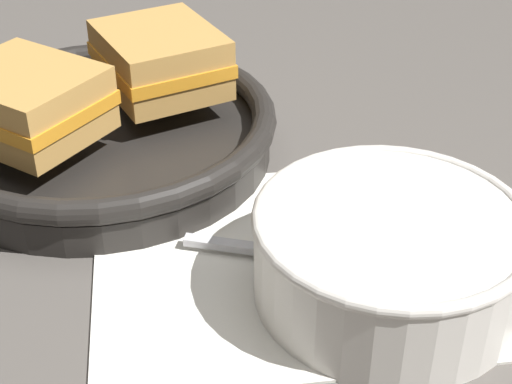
# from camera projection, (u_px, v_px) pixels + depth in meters

# --- Properties ---
(ground_plane) EXTENTS (4.00, 4.00, 0.00)m
(ground_plane) POSITION_uv_depth(u_px,v_px,m) (264.00, 229.00, 0.52)
(ground_plane) COLOR #56514C
(napkin) EXTENTS (0.24, 0.21, 0.00)m
(napkin) POSITION_uv_depth(u_px,v_px,m) (288.00, 259.00, 0.49)
(napkin) COLOR white
(napkin) RESTS_ON ground_plane
(soup_bowl) EXTENTS (0.16, 0.16, 0.06)m
(soup_bowl) POSITION_uv_depth(u_px,v_px,m) (389.00, 250.00, 0.45)
(soup_bowl) COLOR silver
(soup_bowl) RESTS_ON ground_plane
(spoon) EXTENTS (0.16, 0.08, 0.01)m
(spoon) POSITION_uv_depth(u_px,v_px,m) (365.00, 265.00, 0.48)
(spoon) COLOR silver
(spoon) RESTS_ON napkin
(skillet) EXTENTS (0.26, 0.26, 0.04)m
(skillet) POSITION_uv_depth(u_px,v_px,m) (103.00, 133.00, 0.59)
(skillet) COLOR black
(skillet) RESTS_ON ground_plane
(sandwich_near_left) EXTENTS (0.11, 0.12, 0.05)m
(sandwich_near_left) POSITION_uv_depth(u_px,v_px,m) (160.00, 59.00, 0.59)
(sandwich_near_left) COLOR #C18E47
(sandwich_near_left) RESTS_ON skillet
(sandwich_near_right) EXTENTS (0.13, 0.13, 0.05)m
(sandwich_near_right) POSITION_uv_depth(u_px,v_px,m) (26.00, 102.00, 0.53)
(sandwich_near_right) COLOR #C18E47
(sandwich_near_right) RESTS_ON skillet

